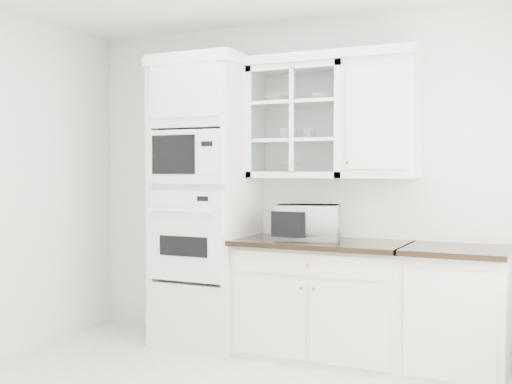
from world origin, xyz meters
The scene contains 12 objects.
room_shell centered at (0.00, 0.43, 1.78)m, with size 4.00×3.50×2.70m.
oven_column centered at (-0.75, 1.42, 1.20)m, with size 0.76×0.68×2.40m.
base_cabinet_run centered at (0.28, 1.45, 0.46)m, with size 1.32×0.67×0.92m.
extra_base_cabinet centered at (1.28, 1.45, 0.46)m, with size 0.72×0.67×0.92m.
upper_cabinet_glass centered at (0.03, 1.58, 1.85)m, with size 0.80×0.33×0.90m.
upper_cabinet_solid centered at (0.71, 1.58, 1.85)m, with size 0.55×0.33×0.90m, color white.
crown_molding centered at (-0.07, 1.56, 2.33)m, with size 2.14×0.38×0.07m, color white.
countertop_microwave centered at (0.17, 1.42, 1.06)m, with size 0.47×0.39×0.28m, color white.
bowl_a centered at (-0.15, 1.58, 2.04)m, with size 0.23×0.23×0.06m, color white.
bowl_b centered at (0.24, 1.58, 2.04)m, with size 0.19×0.19×0.06m, color white.
cup_a centered at (-0.09, 1.60, 1.75)m, with size 0.11×0.11×0.09m, color white.
cup_b centered at (0.11, 1.60, 1.75)m, with size 0.09×0.09×0.09m, color white.
Camera 1 is at (1.96, -3.21, 1.47)m, focal length 45.00 mm.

